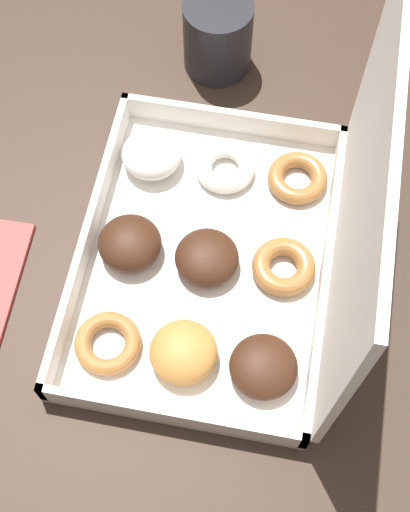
# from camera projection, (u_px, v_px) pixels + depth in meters

# --- Properties ---
(ground_plane) EXTENTS (8.00, 8.00, 0.00)m
(ground_plane) POSITION_uv_depth(u_px,v_px,m) (170.00, 422.00, 1.46)
(ground_plane) COLOR #6B6054
(dining_table) EXTENTS (1.14, 0.73, 0.75)m
(dining_table) POSITION_uv_depth(u_px,v_px,m) (147.00, 305.00, 0.89)
(dining_table) COLOR #38281E
(dining_table) RESTS_ON ground_plane
(donut_box) EXTENTS (0.37, 0.28, 0.32)m
(donut_box) POSITION_uv_depth(u_px,v_px,m) (238.00, 245.00, 0.73)
(donut_box) COLOR silver
(donut_box) RESTS_ON dining_table
(coffee_mug) EXTENTS (0.09, 0.09, 0.10)m
(coffee_mug) POSITION_uv_depth(u_px,v_px,m) (218.00, 35.00, 0.87)
(coffee_mug) COLOR #232328
(coffee_mug) RESTS_ON dining_table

